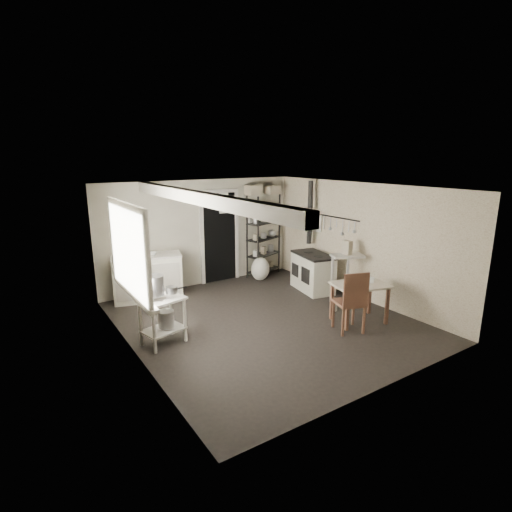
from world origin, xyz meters
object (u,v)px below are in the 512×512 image
stockpot (154,286)px  flour_sack (260,270)px  shelf_rack (264,236)px  stove (313,270)px  prep_table (163,319)px  base_cabinets (148,277)px  work_table (359,301)px  chair (349,303)px

stockpot → flour_sack: size_ratio=0.57×
shelf_rack → flour_sack: 0.83m
stockpot → stove: bearing=9.9°
stockpot → stove: (3.65, 0.63, -0.50)m
prep_table → base_cabinets: 2.09m
shelf_rack → stove: size_ratio=1.90×
stockpot → work_table: (3.21, -1.07, -0.56)m
base_cabinets → shelf_rack: (2.86, 0.12, 0.49)m
stockpot → flour_sack: 3.67m
stockpot → chair: 3.08m
stockpot → shelf_rack: 4.03m
prep_table → chair: size_ratio=0.70×
shelf_rack → stockpot: bearing=-168.1°
work_table → chair: bearing=-158.8°
work_table → flour_sack: size_ratio=1.68×
flour_sack → stockpot: bearing=-149.6°
stove → work_table: size_ratio=1.13×
shelf_rack → prep_table: bearing=-167.1°
base_cabinets → shelf_rack: shelf_rack is taller
prep_table → shelf_rack: shelf_rack is taller
chair → base_cabinets: bearing=144.0°
work_table → chair: (-0.42, -0.16, 0.10)m
base_cabinets → stove: 3.39m
chair → flour_sack: size_ratio=1.94×
base_cabinets → flour_sack: (2.56, -0.19, -0.22)m
stockpot → chair: size_ratio=0.29×
prep_table → base_cabinets: (0.45, 2.04, 0.06)m
stove → chair: bearing=-103.9°
stockpot → chair: stockpot is taller
stockpot → stove: 3.73m
stove → chair: chair is taller
base_cabinets → chair: size_ratio=1.33×
prep_table → base_cabinets: bearing=77.5°
stockpot → flour_sack: (3.11, 1.83, -0.70)m
prep_table → work_table: 3.29m
stove → base_cabinets: bearing=166.8°
stockpot → flour_sack: stockpot is taller
prep_table → stockpot: size_ratio=2.38×
base_cabinets → flour_sack: bearing=12.0°
prep_table → chair: bearing=-24.1°
chair → stove: bearing=84.7°
stove → chair: (-0.86, -1.86, 0.04)m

